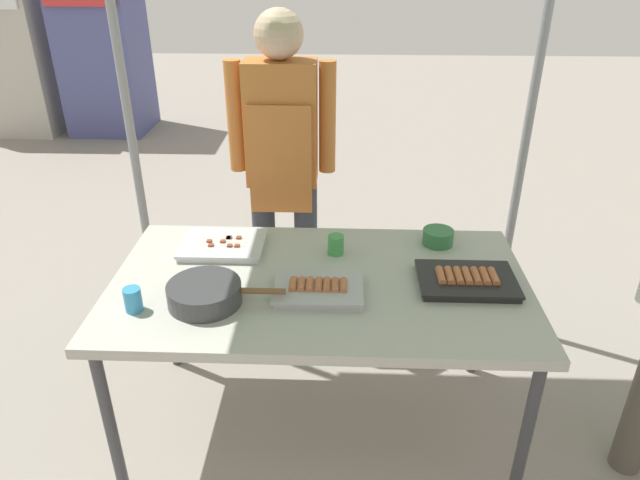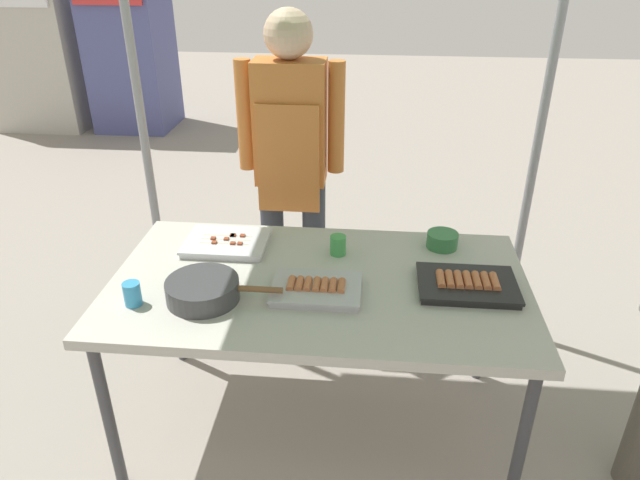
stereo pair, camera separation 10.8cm
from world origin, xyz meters
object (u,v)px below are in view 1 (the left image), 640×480
stall_table (319,292)px  tray_grilled_sausages (318,289)px  neighbor_stall_left (2,44)px  condiment_bowl (438,237)px  tray_pork_links (467,280)px  neighbor_stall_right (102,41)px  cooking_wok (205,293)px  drink_cup_near_edge (133,300)px  drink_cup_by_wok (336,245)px  tray_meat_skewers (223,245)px  vendor_woman (282,153)px

stall_table → tray_grilled_sausages: size_ratio=4.87×
neighbor_stall_left → condiment_bowl: bearing=-44.7°
tray_pork_links → neighbor_stall_right: neighbor_stall_right is taller
cooking_wok → drink_cup_near_edge: size_ratio=4.81×
stall_table → neighbor_stall_right: size_ratio=0.85×
neighbor_stall_right → drink_cup_by_wok: bearing=-58.6°
drink_cup_near_edge → neighbor_stall_right: size_ratio=0.05×
neighbor_stall_left → tray_meat_skewers: bearing=-52.6°
condiment_bowl → vendor_woman: 0.88m
stall_table → cooking_wok: cooking_wok is taller
condiment_bowl → drink_cup_by_wok: bearing=-166.8°
condiment_bowl → tray_grilled_sausages: bearing=-140.5°
drink_cup_near_edge → neighbor_stall_right: bearing=111.6°
stall_table → condiment_bowl: (0.49, 0.32, 0.09)m
cooking_wok → drink_cup_near_edge: 0.25m
cooking_wok → drink_cup_near_edge: drink_cup_near_edge is taller
drink_cup_by_wok → drink_cup_near_edge: bearing=-148.0°
drink_cup_by_wok → tray_grilled_sausages: bearing=-101.1°
stall_table → drink_cup_near_edge: (-0.65, -0.22, 0.10)m
drink_cup_near_edge → vendor_woman: size_ratio=0.05×
stall_table → cooking_wok: size_ratio=3.76×
condiment_bowl → neighbor_stall_left: size_ratio=0.07×
cooking_wok → neighbor_stall_left: bearing=124.9°
cooking_wok → drink_cup_by_wok: bearing=39.7°
tray_grilled_sausages → neighbor_stall_right: 5.05m
tray_pork_links → condiment_bowl: (-0.06, 0.33, 0.01)m
tray_grilled_sausages → drink_cup_by_wok: size_ratio=4.02×
drink_cup_by_wok → neighbor_stall_left: 5.35m
drink_cup_near_edge → neighbor_stall_right: 4.90m
tray_grilled_sausages → drink_cup_near_edge: size_ratio=3.72×
tray_meat_skewers → vendor_woman: vendor_woman is taller
tray_grilled_sausages → vendor_woman: bearing=103.4°
condiment_bowl → drink_cup_by_wok: size_ratio=1.60×
tray_grilled_sausages → stall_table: bearing=89.0°
drink_cup_by_wok → cooking_wok: bearing=-140.3°
stall_table → tray_grilled_sausages: 0.11m
stall_table → tray_pork_links: bearing=-0.6°
tray_pork_links → cooking_wok: size_ratio=0.86×
tray_meat_skewers → drink_cup_near_edge: size_ratio=3.92×
neighbor_stall_left → neighbor_stall_right: size_ratio=0.98×
stall_table → neighbor_stall_right: 4.98m
condiment_bowl → neighbor_stall_left: neighbor_stall_left is taller
vendor_woman → neighbor_stall_left: neighbor_stall_left is taller
tray_pork_links → stall_table: bearing=179.4°
cooking_wok → condiment_bowl: bearing=28.4°
stall_table → condiment_bowl: bearing=32.9°
drink_cup_by_wok → tray_meat_skewers: bearing=177.5°
tray_grilled_sausages → tray_pork_links: bearing=8.4°
cooking_wok → drink_cup_by_wok: drink_cup_by_wok is taller
tray_meat_skewers → tray_pork_links: 1.01m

